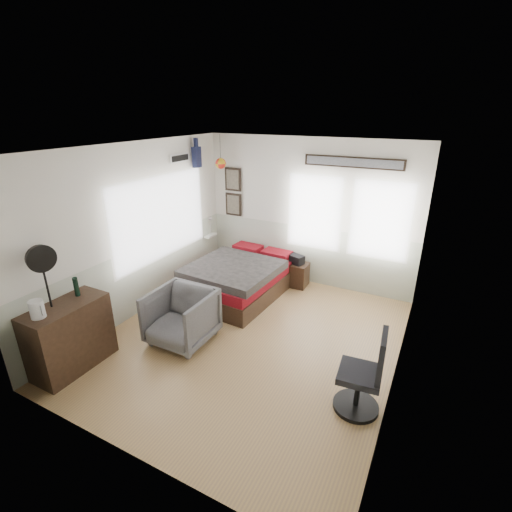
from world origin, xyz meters
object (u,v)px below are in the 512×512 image
object	(u,v)px
dresser	(70,336)
nightstand	(296,274)
bed	(240,278)
armchair	(181,317)
task_chair	(364,380)

from	to	relation	value
dresser	nightstand	size ratio (longest dim) A/B	2.24
dresser	bed	bearing A→B (deg)	71.88
dresser	armchair	bearing A→B (deg)	50.91
dresser	nightstand	world-z (taller)	dresser
armchair	nightstand	world-z (taller)	armchair
dresser	task_chair	world-z (taller)	task_chair
bed	dresser	world-z (taller)	dresser
bed	task_chair	world-z (taller)	task_chair
armchair	nightstand	xyz separation A→B (m)	(0.77, 2.45, -0.17)
bed	nightstand	world-z (taller)	bed
armchair	bed	bearing A→B (deg)	89.56
dresser	task_chair	xyz separation A→B (m)	(3.50, 0.95, -0.04)
nightstand	armchair	bearing A→B (deg)	-109.23
nightstand	task_chair	bearing A→B (deg)	-56.55
task_chair	nightstand	bearing A→B (deg)	119.63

